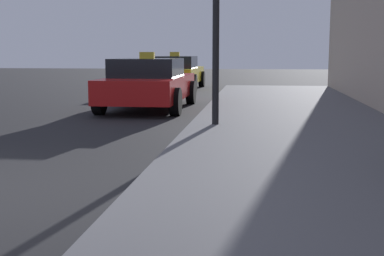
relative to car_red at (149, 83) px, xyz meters
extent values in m
cube|color=#5B5B60|center=(3.51, -8.58, -0.57)|extent=(4.00, 32.00, 0.15)
cylinder|color=black|center=(1.98, -3.70, 1.42)|extent=(0.12, 0.12, 3.83)
cube|color=red|center=(0.00, 0.05, -0.10)|extent=(1.78, 4.30, 0.55)
cube|color=black|center=(0.00, -0.17, 0.40)|extent=(1.56, 1.94, 0.45)
cube|color=yellow|center=(0.00, -0.17, 0.70)|extent=(0.36, 0.14, 0.16)
cylinder|color=black|center=(-0.89, 1.43, -0.33)|extent=(0.22, 0.64, 0.64)
cylinder|color=black|center=(0.89, 1.43, -0.33)|extent=(0.22, 0.64, 0.64)
cylinder|color=black|center=(-0.89, -1.33, -0.33)|extent=(0.22, 0.64, 0.64)
cylinder|color=black|center=(0.89, -1.33, -0.33)|extent=(0.22, 0.64, 0.64)
cube|color=yellow|center=(-0.44, 7.20, -0.10)|extent=(1.73, 4.41, 0.55)
cube|color=black|center=(-0.44, 6.98, 0.40)|extent=(1.53, 1.99, 0.45)
cube|color=yellow|center=(-0.44, 6.98, 0.70)|extent=(0.36, 0.14, 0.16)
cylinder|color=black|center=(-1.31, 8.61, -0.33)|extent=(0.22, 0.64, 0.64)
cylinder|color=black|center=(0.43, 8.61, -0.33)|extent=(0.22, 0.64, 0.64)
cylinder|color=black|center=(-1.31, 5.78, -0.33)|extent=(0.22, 0.64, 0.64)
cylinder|color=black|center=(0.43, 5.78, -0.33)|extent=(0.22, 0.64, 0.64)
camera|label=1|loc=(2.73, -12.99, 0.79)|focal=49.13mm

